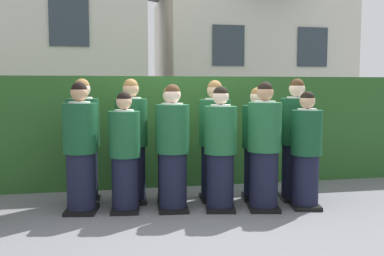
% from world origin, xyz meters
% --- Properties ---
extents(ground_plane, '(60.00, 60.00, 0.00)m').
position_xyz_m(ground_plane, '(0.00, 0.00, 0.00)').
color(ground_plane, slate).
extents(student_front_row_0, '(0.46, 0.53, 1.66)m').
position_xyz_m(student_front_row_0, '(-1.45, 0.20, 0.79)').
color(student_front_row_0, black).
rests_on(student_front_row_0, ground).
extents(student_front_row_1, '(0.40, 0.51, 1.54)m').
position_xyz_m(student_front_row_1, '(-0.90, 0.12, 0.73)').
color(student_front_row_1, black).
rests_on(student_front_row_1, ground).
extents(student_front_row_2, '(0.42, 0.50, 1.63)m').
position_xyz_m(student_front_row_2, '(-0.29, 0.05, 0.78)').
color(student_front_row_2, black).
rests_on(student_front_row_2, ground).
extents(student_front_row_3, '(0.45, 0.52, 1.61)m').
position_xyz_m(student_front_row_3, '(0.31, -0.05, 0.77)').
color(student_front_row_3, black).
rests_on(student_front_row_3, ground).
extents(student_front_row_4, '(0.47, 0.56, 1.67)m').
position_xyz_m(student_front_row_4, '(0.88, -0.14, 0.79)').
color(student_front_row_4, black).
rests_on(student_front_row_4, ground).
extents(student_front_row_5, '(0.43, 0.52, 1.54)m').
position_xyz_m(student_front_row_5, '(1.45, -0.18, 0.73)').
color(student_front_row_5, black).
rests_on(student_front_row_5, ground).
extents(student_rear_row_0, '(0.45, 0.53, 1.71)m').
position_xyz_m(student_rear_row_0, '(-1.44, 0.67, 0.82)').
color(student_rear_row_0, black).
rests_on(student_rear_row_0, ground).
extents(student_rear_row_1, '(0.44, 0.55, 1.71)m').
position_xyz_m(student_rear_row_1, '(-0.78, 0.58, 0.82)').
color(student_rear_row_1, black).
rests_on(student_rear_row_1, ground).
extents(student_rear_row_2, '(0.43, 0.53, 1.61)m').
position_xyz_m(student_rear_row_2, '(-0.25, 0.53, 0.77)').
color(student_rear_row_2, black).
rests_on(student_rear_row_2, ground).
extents(student_rear_row_3, '(0.44, 0.52, 1.69)m').
position_xyz_m(student_rear_row_3, '(0.37, 0.46, 0.81)').
color(student_rear_row_3, black).
rests_on(student_rear_row_3, ground).
extents(student_rear_row_4, '(0.45, 0.52, 1.59)m').
position_xyz_m(student_rear_row_4, '(0.96, 0.39, 0.76)').
color(student_rear_row_4, black).
rests_on(student_rear_row_4, ground).
extents(student_rear_row_5, '(0.48, 0.57, 1.71)m').
position_xyz_m(student_rear_row_5, '(1.50, 0.26, 0.82)').
color(student_rear_row_5, black).
rests_on(student_rear_row_5, ground).
extents(hedge, '(10.34, 0.70, 1.76)m').
position_xyz_m(hedge, '(0.00, 1.72, 0.88)').
color(hedge, '#285623').
rests_on(hedge, ground).
extents(school_building_main, '(5.82, 4.55, 6.03)m').
position_xyz_m(school_building_main, '(3.49, 8.45, 3.09)').
color(school_building_main, beige).
rests_on(school_building_main, ground).
extents(school_building_annex, '(7.02, 3.70, 6.95)m').
position_xyz_m(school_building_annex, '(-3.36, 7.00, 3.57)').
color(school_building_annex, beige).
rests_on(school_building_annex, ground).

